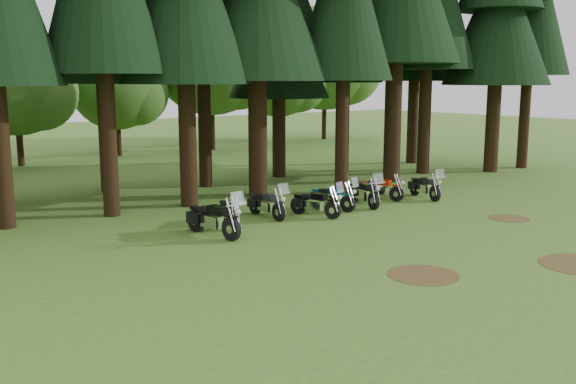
% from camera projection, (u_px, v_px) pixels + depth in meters
% --- Properties ---
extents(ground, '(120.00, 120.00, 0.00)m').
position_uv_depth(ground, '(437.00, 241.00, 19.35)').
color(ground, '#3F6824').
rests_on(ground, ground).
extents(pine_back_4, '(4.94, 4.94, 13.78)m').
position_uv_depth(pine_back_4, '(279.00, 6.00, 30.64)').
color(pine_back_4, black).
rests_on(pine_back_4, ground).
extents(decid_3, '(6.12, 5.95, 7.65)m').
position_uv_depth(decid_3, '(22.00, 85.00, 35.23)').
color(decid_3, black).
rests_on(decid_3, ground).
extents(decid_4, '(5.93, 5.76, 7.41)m').
position_uv_depth(decid_4, '(121.00, 86.00, 39.99)').
color(decid_4, black).
rests_on(decid_4, ground).
extents(decid_5, '(8.45, 8.21, 10.56)m').
position_uv_depth(decid_5, '(218.00, 58.00, 43.25)').
color(decid_5, black).
rests_on(decid_5, ground).
extents(decid_6, '(7.06, 6.86, 8.82)m').
position_uv_depth(decid_6, '(283.00, 74.00, 48.41)').
color(decid_6, black).
rests_on(decid_6, ground).
extents(decid_7, '(8.44, 8.20, 10.55)m').
position_uv_depth(decid_7, '(330.00, 61.00, 50.88)').
color(decid_7, black).
rests_on(decid_7, ground).
extents(dirt_patch_0, '(1.80, 1.80, 0.01)m').
position_uv_depth(dirt_patch_0, '(423.00, 275.00, 15.98)').
color(dirt_patch_0, '#4C3D1E').
rests_on(dirt_patch_0, ground).
extents(dirt_patch_1, '(1.40, 1.40, 0.01)m').
position_uv_depth(dirt_patch_1, '(509.00, 218.00, 22.46)').
color(dirt_patch_1, '#4C3D1E').
rests_on(dirt_patch_1, ground).
extents(motorcycle_0, '(0.66, 2.47, 1.55)m').
position_uv_depth(motorcycle_0, '(213.00, 220.00, 19.83)').
color(motorcycle_0, black).
rests_on(motorcycle_0, ground).
extents(motorcycle_1, '(0.84, 2.01, 1.28)m').
position_uv_depth(motorcycle_1, '(229.00, 212.00, 21.41)').
color(motorcycle_1, black).
rests_on(motorcycle_1, ground).
extents(motorcycle_2, '(0.40, 2.15, 1.35)m').
position_uv_depth(motorcycle_2, '(267.00, 205.00, 22.52)').
color(motorcycle_2, black).
rests_on(motorcycle_2, ground).
extents(motorcycle_3, '(0.83, 2.11, 1.34)m').
position_uv_depth(motorcycle_3, '(316.00, 204.00, 22.70)').
color(motorcycle_3, black).
rests_on(motorcycle_3, ground).
extents(motorcycle_4, '(0.76, 2.09, 1.32)m').
position_uv_depth(motorcycle_4, '(332.00, 198.00, 23.87)').
color(motorcycle_4, black).
rests_on(motorcycle_4, ground).
extents(motorcycle_5, '(0.83, 2.23, 1.41)m').
position_uv_depth(motorcycle_5, '(364.00, 194.00, 24.59)').
color(motorcycle_5, black).
rests_on(motorcycle_5, ground).
extents(motorcycle_6, '(0.68, 1.98, 0.82)m').
position_uv_depth(motorcycle_6, '(381.00, 189.00, 25.91)').
color(motorcycle_6, black).
rests_on(motorcycle_6, ground).
extents(motorcycle_7, '(0.87, 2.12, 1.35)m').
position_uv_depth(motorcycle_7, '(425.00, 187.00, 26.16)').
color(motorcycle_7, black).
rests_on(motorcycle_7, ground).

